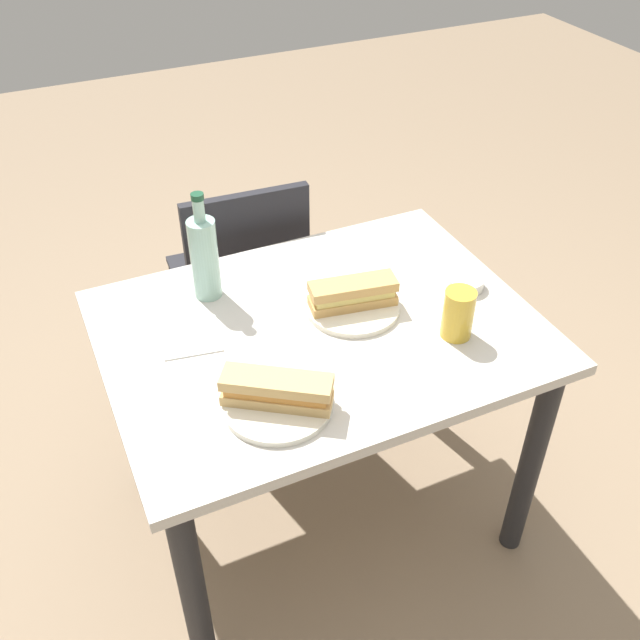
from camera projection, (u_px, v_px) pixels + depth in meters
ground_plane at (320, 509)px, 2.22m from camera, size 8.00×8.00×0.00m
dining_table at (320, 363)px, 1.84m from camera, size 1.05×0.79×0.72m
chair_far at (243, 280)px, 2.34m from camera, size 0.42×0.42×0.85m
plate_near at (278, 403)px, 1.55m from camera, size 0.24×0.24×0.01m
baguette_sandwich_near at (277, 390)px, 1.52m from camera, size 0.24×0.19×0.07m
knife_near at (277, 382)px, 1.59m from camera, size 0.16×0.11×0.01m
plate_far at (352, 307)px, 1.82m from camera, size 0.24×0.24×0.01m
baguette_sandwich_far at (353, 293)px, 1.79m from camera, size 0.23×0.11×0.07m
knife_far at (342, 292)px, 1.85m from camera, size 0.18×0.02×0.01m
water_bottle at (204, 256)px, 1.80m from camera, size 0.07×0.07×0.29m
beer_glass at (458, 314)px, 1.71m from camera, size 0.07×0.07×0.13m
olive_bowl at (466, 283)px, 1.89m from camera, size 0.10×0.10×0.03m
paper_napkin at (191, 337)px, 1.73m from camera, size 0.16×0.16×0.00m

